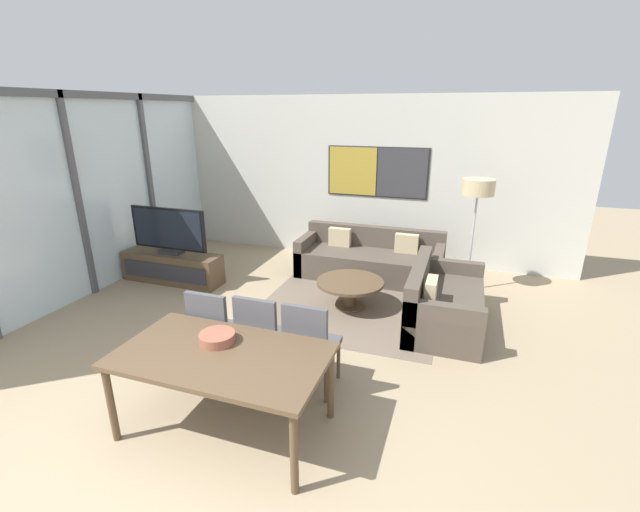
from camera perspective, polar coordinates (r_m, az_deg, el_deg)
The scene contains 14 objects.
wall_back at distance 7.60m, azimuth 4.84°, elevation 10.17°, with size 7.41×0.09×2.80m.
window_wall_left at distance 6.78m, azimuth -29.90°, elevation 7.76°, with size 0.07×5.78×2.80m.
area_rug at distance 5.90m, azimuth 3.96°, elevation -6.76°, with size 2.38×2.16×0.01m.
tv_console at distance 7.03m, azimuth -19.02°, elevation -1.44°, with size 1.59×0.43×0.47m.
television at distance 6.86m, azimuth -19.54°, elevation 3.18°, with size 1.27×0.20×0.71m.
sofa_main at distance 6.93m, azimuth 6.73°, elevation -0.53°, with size 2.27×0.87×0.75m.
sofa_side at distance 5.56m, azimuth 15.66°, elevation -6.18°, with size 0.87×1.62×0.75m.
coffee_table at distance 5.78m, azimuth 4.03°, elevation -4.20°, with size 0.90×0.90×0.39m.
dining_table at distance 3.61m, azimuth -12.92°, elevation -13.44°, with size 1.69×0.95×0.72m.
dining_chair_left at distance 4.38m, azimuth -13.81°, elevation -9.32°, with size 0.46×0.46×0.94m.
dining_chair_centre at distance 4.20m, azimuth -7.76°, elevation -10.24°, with size 0.46×0.46×0.94m.
dining_chair_right at distance 4.03m, azimuth -1.41°, elevation -11.40°, with size 0.46×0.46×0.94m.
fruit_bowl at distance 3.71m, azimuth -13.56°, elevation -10.47°, with size 0.30×0.30×0.08m.
floor_lamp at distance 6.37m, azimuth 20.29°, elevation 7.86°, with size 0.44×0.44×1.66m.
Camera 1 is at (1.85, -1.51, 2.56)m, focal length 24.00 mm.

